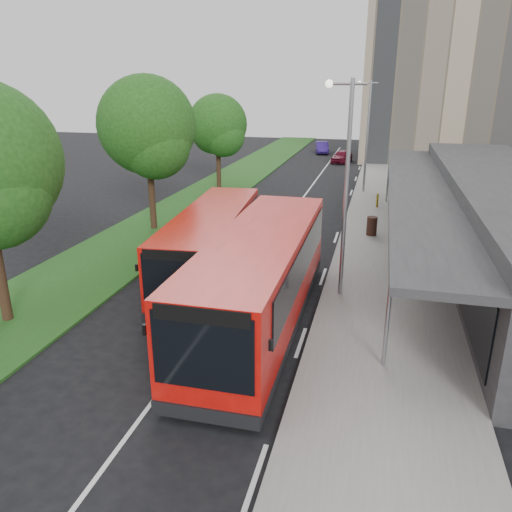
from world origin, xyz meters
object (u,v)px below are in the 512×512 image
(bus_main, at_px, (261,279))
(car_near, at_px, (342,156))
(tree_mid, at_px, (148,132))
(lamp_post_far, at_px, (367,130))
(lamp_post_near, at_px, (345,178))
(bus_second, at_px, (211,244))
(litter_bin, at_px, (372,226))
(tree_far, at_px, (218,128))
(bollard, at_px, (377,200))
(car_far, at_px, (322,147))

(bus_main, height_order, car_near, bus_main)
(tree_mid, xyz_separation_m, lamp_post_far, (11.13, 12.95, -0.75))
(lamp_post_far, bearing_deg, bus_main, -95.93)
(bus_main, bearing_deg, lamp_post_near, 51.74)
(tree_mid, distance_m, bus_main, 13.89)
(tree_mid, distance_m, bus_second, 9.26)
(bus_main, bearing_deg, car_near, 90.39)
(bus_second, xyz_separation_m, litter_bin, (6.53, 7.54, -0.83))
(tree_mid, distance_m, litter_bin, 13.14)
(bus_main, xyz_separation_m, car_near, (-0.44, 38.21, -1.04))
(lamp_post_near, distance_m, litter_bin, 9.40)
(litter_bin, bearing_deg, tree_far, 138.79)
(bus_main, distance_m, bollard, 18.47)
(lamp_post_far, xyz_separation_m, car_near, (-2.84, 15.14, -4.06))
(tree_far, relative_size, car_near, 1.89)
(bollard, height_order, car_far, car_far)
(lamp_post_near, height_order, lamp_post_far, same)
(lamp_post_far, distance_m, car_near, 15.93)
(litter_bin, bearing_deg, tree_mid, -173.64)
(tree_mid, relative_size, litter_bin, 8.44)
(tree_far, distance_m, bus_main, 23.97)
(lamp_post_far, height_order, car_near, lamp_post_far)
(bus_second, height_order, car_near, bus_second)
(lamp_post_far, xyz_separation_m, bollard, (1.19, -4.98, -4.11))
(tree_far, bearing_deg, lamp_post_far, 4.87)
(lamp_post_near, bearing_deg, litter_bin, 83.05)
(tree_mid, height_order, lamp_post_near, tree_mid)
(bus_main, height_order, car_far, bus_main)
(tree_far, distance_m, car_near, 18.54)
(bus_main, height_order, bollard, bus_main)
(bus_main, distance_m, litter_bin, 12.02)
(litter_bin, xyz_separation_m, bollard, (0.16, 6.61, -0.04))
(tree_mid, height_order, lamp_post_far, tree_mid)
(lamp_post_far, height_order, bollard, lamp_post_far)
(bus_main, xyz_separation_m, car_far, (-3.35, 45.06, -1.02))
(bus_main, relative_size, litter_bin, 11.63)
(tree_far, distance_m, bollard, 13.59)
(tree_far, xyz_separation_m, car_near, (8.29, 16.09, -4.02))
(lamp_post_near, relative_size, bus_main, 0.69)
(car_near, relative_size, car_far, 0.95)
(tree_far, height_order, bus_main, tree_far)
(litter_bin, xyz_separation_m, car_far, (-6.78, 33.58, 0.02))
(tree_mid, height_order, bus_second, tree_mid)
(litter_bin, relative_size, car_near, 0.26)
(litter_bin, bearing_deg, car_far, 101.41)
(lamp_post_far, xyz_separation_m, bus_second, (-5.50, -19.14, -3.24))
(bollard, bearing_deg, car_far, 104.43)
(bus_second, bearing_deg, lamp_post_near, -13.83)
(car_far, bearing_deg, litter_bin, -88.42)
(bollard, relative_size, car_far, 0.23)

